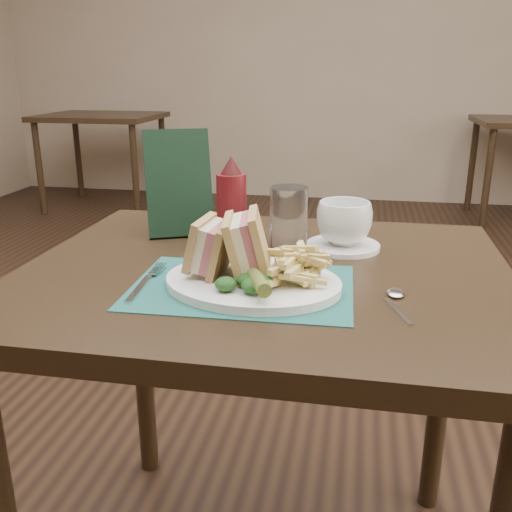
{
  "coord_description": "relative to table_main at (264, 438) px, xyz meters",
  "views": [
    {
      "loc": [
        0.17,
        -1.49,
        1.1
      ],
      "look_at": [
        -0.0,
        -0.58,
        0.8
      ],
      "focal_mm": 40.0,
      "sensor_mm": 36.0,
      "label": 1
    }
  ],
  "objects": [
    {
      "name": "kale_garnish",
      "position": [
        -0.0,
        -0.16,
        0.41
      ],
      "size": [
        0.11,
        0.08,
        0.03
      ],
      "primitive_type": null,
      "color": "#163C16",
      "rests_on": "plate"
    },
    {
      "name": "saucer",
      "position": [
        0.14,
        0.14,
        0.38
      ],
      "size": [
        0.2,
        0.2,
        0.01
      ],
      "primitive_type": "cylinder",
      "rotation": [
        0.0,
        0.0,
        -0.4
      ],
      "color": "white",
      "rests_on": "table_main"
    },
    {
      "name": "sandwich_half_b",
      "position": [
        -0.03,
        -0.1,
        0.45
      ],
      "size": [
        0.1,
        0.12,
        0.11
      ],
      "primitive_type": null,
      "rotation": [
        0.0,
        -0.24,
        0.16
      ],
      "color": "tan",
      "rests_on": "plate"
    },
    {
      "name": "wall_back",
      "position": [
        0.0,
        4.0,
        -0.38
      ],
      "size": [
        6.0,
        0.0,
        6.0
      ],
      "primitive_type": "plane",
      "rotation": [
        1.57,
        0.0,
        0.0
      ],
      "color": "tan",
      "rests_on": "ground"
    },
    {
      "name": "table_bg_left",
      "position": [
        -1.89,
        3.32,
        0.0
      ],
      "size": [
        0.9,
        0.75,
        0.75
      ],
      "primitive_type": null,
      "color": "black",
      "rests_on": "ground"
    },
    {
      "name": "ketchup_bottle",
      "position": [
        -0.09,
        0.12,
        0.47
      ],
      "size": [
        0.06,
        0.06,
        0.19
      ],
      "primitive_type": null,
      "rotation": [
        0.0,
        0.0,
        0.05
      ],
      "color": "#590F14",
      "rests_on": "table_main"
    },
    {
      "name": "plate",
      "position": [
        -0.0,
        -0.11,
        0.38
      ],
      "size": [
        0.33,
        0.28,
        0.01
      ],
      "primitive_type": null,
      "rotation": [
        0.0,
        0.0,
        -0.14
      ],
      "color": "white",
      "rests_on": "placemat"
    },
    {
      "name": "floor",
      "position": [
        0.0,
        0.5,
        -0.38
      ],
      "size": [
        7.0,
        7.0,
        0.0
      ],
      "primitive_type": "plane",
      "color": "black",
      "rests_on": "ground"
    },
    {
      "name": "pickle_spear",
      "position": [
        0.01,
        -0.16,
        0.41
      ],
      "size": [
        0.07,
        0.12,
        0.03
      ],
      "primitive_type": "cylinder",
      "rotation": [
        1.54,
        0.0,
        0.38
      ],
      "color": "#526325",
      "rests_on": "plate"
    },
    {
      "name": "sandwich_half_a",
      "position": [
        -0.1,
        -0.09,
        0.44
      ],
      "size": [
        0.08,
        0.1,
        0.1
      ],
      "primitive_type": null,
      "rotation": [
        0.0,
        0.24,
        -0.07
      ],
      "color": "tan",
      "rests_on": "plate"
    },
    {
      "name": "drinking_glass",
      "position": [
        0.03,
        0.11,
        0.44
      ],
      "size": [
        0.09,
        0.09,
        0.13
      ],
      "primitive_type": "cylinder",
      "rotation": [
        0.0,
        0.0,
        0.17
      ],
      "color": "white",
      "rests_on": "table_main"
    },
    {
      "name": "table_main",
      "position": [
        0.0,
        0.0,
        0.0
      ],
      "size": [
        0.9,
        0.75,
        0.75
      ],
      "primitive_type": null,
      "color": "black",
      "rests_on": "ground"
    },
    {
      "name": "fries_pile",
      "position": [
        0.07,
        -0.1,
        0.42
      ],
      "size": [
        0.18,
        0.2,
        0.06
      ],
      "primitive_type": null,
      "color": "tan",
      "rests_on": "plate"
    },
    {
      "name": "fork",
      "position": [
        -0.19,
        -0.12,
        0.38
      ],
      "size": [
        0.05,
        0.17,
        0.01
      ],
      "primitive_type": null,
      "rotation": [
        0.0,
        0.0,
        0.08
      ],
      "color": "silver",
      "rests_on": "placemat"
    },
    {
      "name": "spoon",
      "position": [
        0.23,
        -0.14,
        0.38
      ],
      "size": [
        0.08,
        0.15,
        0.01
      ],
      "primitive_type": null,
      "rotation": [
        0.0,
        0.0,
        0.35
      ],
      "color": "silver",
      "rests_on": "table_main"
    },
    {
      "name": "check_presenter",
      "position": [
        -0.23,
        0.19,
        0.49
      ],
      "size": [
        0.16,
        0.14,
        0.23
      ],
      "primitive_type": "cube",
      "rotation": [
        -0.31,
        0.0,
        0.41
      ],
      "color": "black",
      "rests_on": "table_main"
    },
    {
      "name": "placemat",
      "position": [
        -0.02,
        -0.11,
        0.38
      ],
      "size": [
        0.38,
        0.28,
        0.0
      ],
      "primitive_type": "cube",
      "rotation": [
        0.0,
        0.0,
        0.03
      ],
      "color": "#19524B",
      "rests_on": "table_main"
    },
    {
      "name": "coffee_cup",
      "position": [
        0.14,
        0.14,
        0.43
      ],
      "size": [
        0.15,
        0.15,
        0.09
      ],
      "primitive_type": "imported",
      "rotation": [
        0.0,
        0.0,
        0.37
      ],
      "color": "white",
      "rests_on": "saucer"
    }
  ]
}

